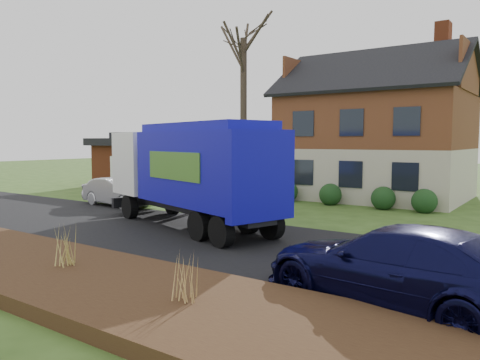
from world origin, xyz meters
The scene contains 11 objects.
ground centered at (0.00, 0.00, 0.00)m, with size 120.00×120.00×0.00m, color #304B19.
road centered at (0.00, 0.00, 0.01)m, with size 80.00×7.00×0.02m, color black.
mulch_verge centered at (0.00, -5.30, 0.15)m, with size 80.00×3.50×0.30m, color #311B10.
main_house centered at (1.49, 13.91, 4.03)m, with size 12.95×8.95×9.26m.
ranch_house centered at (-12.00, 13.00, 1.81)m, with size 9.80×8.20×3.70m.
garbage_truck centered at (-0.39, 1.24, 2.15)m, with size 9.00×4.90×3.73m.
silver_sedan centered at (-6.94, 3.49, 0.68)m, with size 1.45×4.15×1.37m, color #B1B3B9.
navy_wagon centered at (8.07, -2.64, 0.78)m, with size 2.18×5.37×1.56m, color black.
tree_front_west centered at (-3.80, 9.47, 9.81)m, with size 4.01×4.01×11.91m.
grass_clump_mid centered at (1.40, -5.14, 0.77)m, with size 0.34×0.28×0.94m.
grass_clump_east centered at (5.17, -5.35, 0.71)m, with size 0.33×0.27×0.82m.
Camera 1 is at (10.60, -11.40, 3.13)m, focal length 35.00 mm.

